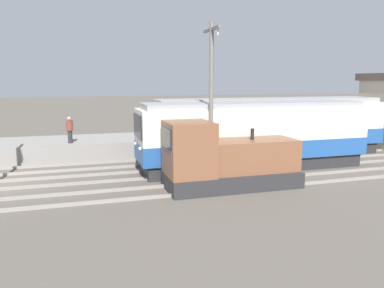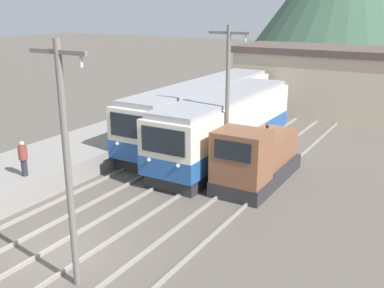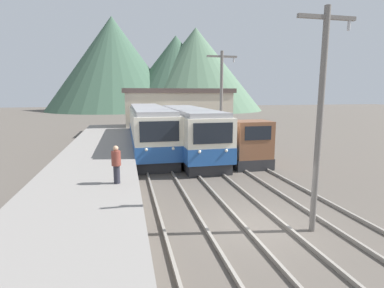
{
  "view_description": "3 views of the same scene",
  "coord_description": "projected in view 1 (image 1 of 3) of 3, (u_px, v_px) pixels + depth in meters",
  "views": [
    {
      "loc": [
        18.26,
        3.58,
        4.7
      ],
      "look_at": [
        0.68,
        8.85,
        1.59
      ],
      "focal_mm": 35.0,
      "sensor_mm": 36.0,
      "label": 1
    },
    {
      "loc": [
        10.73,
        -9.25,
        8.13
      ],
      "look_at": [
        0.44,
        8.35,
        1.87
      ],
      "focal_mm": 42.0,
      "sensor_mm": 36.0,
      "label": 2
    },
    {
      "loc": [
        -4.48,
        -9.32,
        4.7
      ],
      "look_at": [
        -0.5,
        8.43,
        1.6
      ],
      "focal_mm": 28.0,
      "sensor_mm": 36.0,
      "label": 3
    }
  ],
  "objects": [
    {
      "name": "platform_left",
      "position": [
        21.0,
        150.0,
        22.83
      ],
      "size": [
        4.5,
        54.0,
        1.03
      ],
      "primitive_type": "cube",
      "color": "gray",
      "rests_on": "ground"
    },
    {
      "name": "track_center",
      "position": [
        1.0,
        185.0,
        16.82
      ],
      "size": [
        1.54,
        60.0,
        0.14
      ],
      "color": "gray",
      "rests_on": "ground"
    },
    {
      "name": "catenary_mast_mid",
      "position": [
        211.0,
        96.0,
        17.42
      ],
      "size": [
        2.0,
        0.2,
        7.35
      ],
      "color": "slate",
      "rests_on": "ground"
    },
    {
      "name": "commuter_train_center",
      "position": [
        253.0,
        138.0,
        20.07
      ],
      "size": [
        2.84,
        12.51,
        3.59
      ],
      "color": "#28282B",
      "rests_on": "ground"
    },
    {
      "name": "ground_plane",
      "position": [
        2.0,
        185.0,
        17.02
      ],
      "size": [
        200.0,
        200.0,
        0.0
      ],
      "primitive_type": "plane",
      "color": "#564F47"
    },
    {
      "name": "commuter_train_left",
      "position": [
        269.0,
        129.0,
        23.41
      ],
      "size": [
        2.84,
        15.07,
        3.63
      ],
      "color": "#28282B",
      "rests_on": "ground"
    },
    {
      "name": "shunting_locomotive",
      "position": [
        225.0,
        161.0,
        16.52
      ],
      "size": [
        2.4,
        5.99,
        3.0
      ],
      "color": "#28282B",
      "rests_on": "ground"
    },
    {
      "name": "person_on_platform",
      "position": [
        70.0,
        129.0,
        22.16
      ],
      "size": [
        0.38,
        0.38,
        1.58
      ],
      "color": "#282833",
      "rests_on": "platform_left"
    },
    {
      "name": "track_left",
      "position": [
        11.0,
        171.0,
        19.46
      ],
      "size": [
        1.54,
        60.0,
        0.14
      ],
      "color": "gray",
      "rests_on": "ground"
    }
  ]
}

